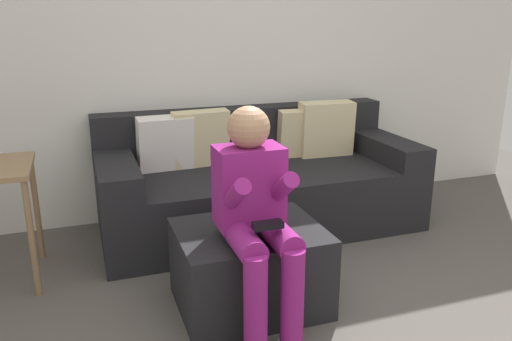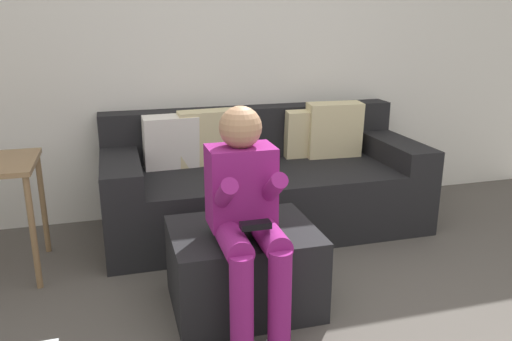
{
  "view_description": "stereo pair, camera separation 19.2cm",
  "coord_description": "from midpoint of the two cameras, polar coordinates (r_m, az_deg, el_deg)",
  "views": [
    {
      "loc": [
        -1.15,
        -1.48,
        1.52
      ],
      "look_at": [
        -0.14,
        1.39,
        0.61
      ],
      "focal_mm": 36.08,
      "sensor_mm": 36.0,
      "label": 1
    },
    {
      "loc": [
        -0.97,
        -1.54,
        1.52
      ],
      "look_at": [
        -0.14,
        1.39,
        0.61
      ],
      "focal_mm": 36.08,
      "sensor_mm": 36.0,
      "label": 2
    }
  ],
  "objects": [
    {
      "name": "ottoman",
      "position": [
        2.81,
        -2.69,
        -10.74
      ],
      "size": [
        0.76,
        0.61,
        0.45
      ],
      "primitive_type": "cube",
      "color": "black",
      "rests_on": "ground_plane"
    },
    {
      "name": "couch_sectional",
      "position": [
        3.83,
        -1.22,
        -1.36
      ],
      "size": [
        2.3,
        0.97,
        0.89
      ],
      "color": "black",
      "rests_on": "ground_plane"
    },
    {
      "name": "person_seated",
      "position": [
        2.48,
        -2.2,
        -4.43
      ],
      "size": [
        0.33,
        0.64,
        1.11
      ],
      "color": "#8C1E72",
      "rests_on": "ground_plane"
    },
    {
      "name": "wall_back",
      "position": [
        4.08,
        -4.43,
        13.83
      ],
      "size": [
        5.52,
        0.1,
        2.63
      ],
      "primitive_type": "cube",
      "color": "silver",
      "rests_on": "ground_plane"
    }
  ]
}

